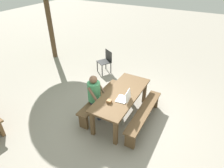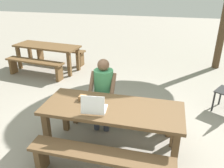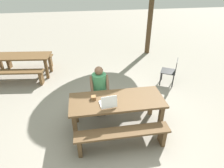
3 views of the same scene
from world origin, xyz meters
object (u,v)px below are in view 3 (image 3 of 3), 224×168
object	(u,v)px
person_seated	(100,87)
plastic_chair	(171,71)
picnic_table_mid	(21,59)
picnic_table_front	(117,104)
small_pouch	(94,98)
laptop	(108,103)

from	to	relation	value
person_seated	plastic_chair	xyz separation A→B (m)	(2.34, 1.06, -0.29)
person_seated	picnic_table_mid	bearing A→B (deg)	134.87
plastic_chair	picnic_table_front	bearing A→B (deg)	-20.92
plastic_chair	picnic_table_mid	xyz separation A→B (m)	(-4.74, 1.35, 0.15)
plastic_chair	picnic_table_mid	size ratio (longest dim) A/B	0.43
picnic_table_front	plastic_chair	distance (m)	2.63
small_pouch	picnic_table_mid	distance (m)	3.68
small_pouch	plastic_chair	world-z (taller)	plastic_chair
small_pouch	plastic_chair	bearing A→B (deg)	32.02
person_seated	laptop	bearing A→B (deg)	-82.85
laptop	plastic_chair	size ratio (longest dim) A/B	0.42
picnic_table_mid	picnic_table_front	bearing A→B (deg)	-41.44
laptop	small_pouch	world-z (taller)	laptop
picnic_table_mid	laptop	bearing A→B (deg)	-45.39
plastic_chair	picnic_table_mid	world-z (taller)	plastic_chair
laptop	person_seated	distance (m)	0.80
plastic_chair	picnic_table_mid	distance (m)	4.93
picnic_table_front	small_pouch	world-z (taller)	small_pouch
small_pouch	picnic_table_mid	bearing A→B (deg)	127.19
picnic_table_front	person_seated	distance (m)	0.69
laptop	person_seated	world-z (taller)	person_seated
small_pouch	person_seated	xyz separation A→B (m)	(0.18, 0.52, -0.05)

